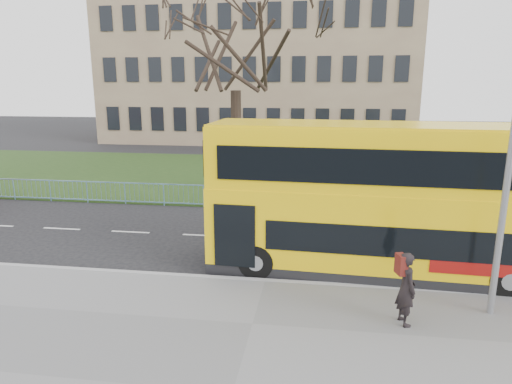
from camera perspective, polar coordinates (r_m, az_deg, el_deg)
ground at (r=15.45m, az=1.86°, el=-8.96°), size 120.00×120.00×0.00m
kerb at (r=14.01m, az=1.15°, el=-11.12°), size 80.00×0.20×0.14m
grass_verge at (r=29.13m, az=4.94°, el=1.92°), size 80.00×15.40×0.08m
guard_railing at (r=21.52m, az=3.79°, el=-0.87°), size 40.00×0.12×1.10m
bare_tree at (r=24.61m, az=-2.58°, el=14.98°), size 9.01×9.01×12.86m
civic_building at (r=49.62m, az=0.56°, el=14.89°), size 30.00×15.00×14.00m
yellow_bus at (r=14.55m, az=16.44°, el=-0.61°), size 11.21×3.16×4.65m
pedestrian at (r=11.89m, az=18.25°, el=-11.39°), size 0.61×0.77×1.85m
street_lamp at (r=12.35m, az=28.99°, el=6.01°), size 1.75×0.42×8.28m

